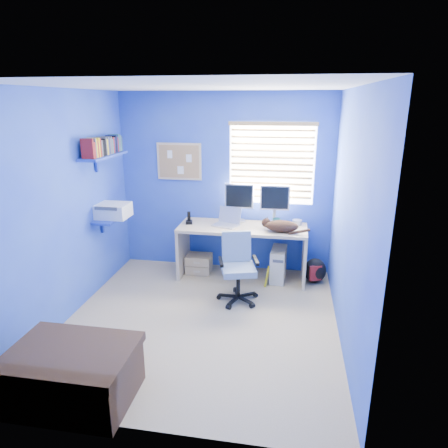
% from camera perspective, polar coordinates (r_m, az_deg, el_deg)
% --- Properties ---
extents(floor, '(3.00, 3.20, 0.00)m').
position_cam_1_polar(floor, '(4.63, -3.27, -13.61)').
color(floor, tan).
rests_on(floor, ground).
extents(ceiling, '(3.00, 3.20, 0.00)m').
position_cam_1_polar(ceiling, '(3.98, -3.91, 19.05)').
color(ceiling, white).
rests_on(ceiling, wall_back).
extents(wall_back, '(3.00, 0.01, 2.50)m').
position_cam_1_polar(wall_back, '(5.66, 0.11, 5.78)').
color(wall_back, '#416ACF').
rests_on(wall_back, ground).
extents(wall_front, '(3.00, 0.01, 2.50)m').
position_cam_1_polar(wall_front, '(2.69, -11.34, -7.68)').
color(wall_front, '#416ACF').
rests_on(wall_front, ground).
extents(wall_left, '(0.01, 3.20, 2.50)m').
position_cam_1_polar(wall_left, '(4.70, -21.69, 2.18)').
color(wall_left, '#416ACF').
rests_on(wall_left, ground).
extents(wall_right, '(0.01, 3.20, 2.50)m').
position_cam_1_polar(wall_right, '(4.07, 17.47, 0.44)').
color(wall_right, '#416ACF').
rests_on(wall_right, ground).
extents(desk, '(1.73, 0.65, 0.74)m').
position_cam_1_polar(desk, '(5.54, 2.62, -4.00)').
color(desk, tan).
rests_on(desk, floor).
extents(laptop, '(0.40, 0.36, 0.22)m').
position_cam_1_polar(laptop, '(5.40, 0.24, 0.87)').
color(laptop, silver).
rests_on(laptop, desk).
extents(monitor_left, '(0.40, 0.14, 0.54)m').
position_cam_1_polar(monitor_left, '(5.57, 2.18, 3.04)').
color(monitor_left, silver).
rests_on(monitor_left, desk).
extents(monitor_right, '(0.40, 0.14, 0.54)m').
position_cam_1_polar(monitor_right, '(5.51, 7.25, 2.77)').
color(monitor_right, silver).
rests_on(monitor_right, desk).
extents(phone, '(0.11, 0.13, 0.17)m').
position_cam_1_polar(phone, '(5.53, -5.03, 0.91)').
color(phone, black).
rests_on(phone, desk).
extents(mug, '(0.10, 0.09, 0.10)m').
position_cam_1_polar(mug, '(5.48, 7.50, 0.29)').
color(mug, '#1C6A65').
rests_on(mug, desk).
extents(cd_spindle, '(0.13, 0.13, 0.07)m').
position_cam_1_polar(cd_spindle, '(5.56, 10.39, 0.24)').
color(cd_spindle, silver).
rests_on(cd_spindle, desk).
extents(cat, '(0.48, 0.36, 0.15)m').
position_cam_1_polar(cat, '(5.22, 8.28, -0.31)').
color(cat, black).
rests_on(cat, desk).
extents(tower_pc, '(0.22, 0.45, 0.45)m').
position_cam_1_polar(tower_pc, '(5.55, 7.77, -5.69)').
color(tower_pc, beige).
rests_on(tower_pc, floor).
extents(drawer_boxes, '(0.35, 0.28, 0.27)m').
position_cam_1_polar(drawer_boxes, '(5.77, -3.60, -5.64)').
color(drawer_boxes, tan).
rests_on(drawer_boxes, floor).
extents(yellow_book, '(0.03, 0.17, 0.24)m').
position_cam_1_polar(yellow_book, '(5.42, 6.15, -7.45)').
color(yellow_book, yellow).
rests_on(yellow_book, floor).
extents(backpack, '(0.36, 0.32, 0.35)m').
position_cam_1_polar(backpack, '(5.57, 12.88, -6.49)').
color(backpack, black).
rests_on(backpack, floor).
extents(bed_corner, '(0.96, 0.68, 0.46)m').
position_cam_1_polar(bed_corner, '(3.69, -20.75, -19.48)').
color(bed_corner, '#4A3120').
rests_on(bed_corner, floor).
extents(office_chair, '(0.60, 0.60, 0.84)m').
position_cam_1_polar(office_chair, '(4.93, 1.98, -7.43)').
color(office_chair, black).
rests_on(office_chair, floor).
extents(window_blinds, '(1.15, 0.05, 1.10)m').
position_cam_1_polar(window_blinds, '(5.51, 6.82, 8.52)').
color(window_blinds, white).
rests_on(window_blinds, ground).
extents(corkboard, '(0.64, 0.02, 0.52)m').
position_cam_1_polar(corkboard, '(5.73, -6.42, 8.87)').
color(corkboard, tan).
rests_on(corkboard, ground).
extents(wall_shelves, '(0.42, 0.90, 1.05)m').
position_cam_1_polar(wall_shelves, '(5.23, -16.36, 6.20)').
color(wall_shelves, '#223BAC').
rests_on(wall_shelves, ground).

